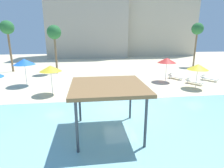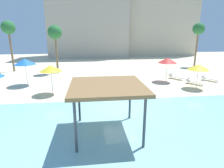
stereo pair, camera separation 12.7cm
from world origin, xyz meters
name	(u,v)px [view 1 (the left image)]	position (x,y,z in m)	size (l,w,h in m)	color
ground_plane	(121,107)	(0.00, 0.00, 0.00)	(80.00, 80.00, 0.00)	beige
lagoon_water	(139,146)	(0.00, -5.25, 0.02)	(44.00, 13.50, 0.04)	#8CC6CC
shade_pavilion	(108,88)	(-1.37, -3.73, 2.68)	(3.97, 3.97, 2.87)	#42474C
beach_umbrella_red_0	(167,60)	(6.66, 7.08, 2.50)	(2.12, 2.12, 2.80)	silver
beach_umbrella_blue_2	(24,62)	(-9.13, 7.35, 2.60)	(2.25, 2.25, 2.91)	silver
beach_umbrella_yellow_3	(198,67)	(8.65, 4.01, 2.23)	(2.07, 2.07, 2.51)	silver
beach_umbrella_yellow_4	(50,68)	(-5.80, 3.91, 2.44)	(1.98, 1.98, 2.71)	silver
lounge_chair_0	(208,78)	(11.91, 6.76, 0.33)	(1.57, 1.90, 0.74)	white
lounge_chair_2	(108,89)	(-0.61, 3.88, 0.33)	(1.43, 1.95, 0.74)	white
lounge_chair_4	(175,76)	(8.30, 8.14, 0.33)	(1.49, 1.93, 0.74)	white
lounge_chair_5	(193,81)	(9.28, 5.56, 0.33)	(1.53, 1.92, 0.74)	white
palm_tree_0	(197,30)	(15.62, 16.27, 6.05)	(1.90, 1.90, 7.21)	brown
palm_tree_1	(54,33)	(-6.84, 13.55, 5.50)	(1.90, 1.90, 6.62)	brown
palm_tree_2	(7,29)	(-13.58, 15.62, 6.12)	(1.90, 1.90, 7.28)	brown
hotel_block_0	(87,14)	(-2.29, 33.23, 9.99)	(18.04, 8.92, 19.97)	#B2A893
hotel_block_1	(147,15)	(13.21, 35.82, 10.03)	(22.62, 10.23, 20.06)	beige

